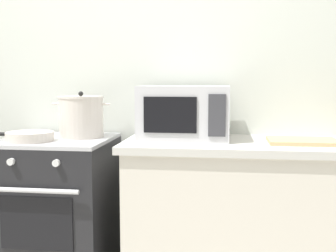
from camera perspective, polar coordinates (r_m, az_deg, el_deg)
The scene contains 8 objects.
back_wall at distance 2.68m, azimuth 1.26°, elevation 6.18°, with size 4.40×0.10×2.50m, color silver.
lower_cabinet_right at distance 2.47m, azimuth 14.62°, elevation -13.21°, with size 1.64×0.56×0.88m, color beige.
countertop_right at distance 2.35m, azimuth 14.93°, elevation -2.58°, with size 1.70×0.60×0.04m, color beige.
stove at distance 2.60m, azimuth -14.45°, elevation -11.70°, with size 0.60×0.64×0.92m.
stock_pot at distance 2.51m, azimuth -11.63°, elevation 1.26°, with size 0.35×0.26×0.27m.
frying_pan at distance 2.43m, azimuth -18.29°, elevation -1.33°, with size 0.46×0.26×0.05m.
microwave at distance 2.38m, azimuth 2.27°, elevation 1.84°, with size 0.50×0.37×0.30m.
cutting_board at distance 2.35m, azimuth 17.71°, elevation -1.95°, with size 0.36×0.26×0.02m, color tan.
Camera 1 is at (0.60, -1.69, 1.25)m, focal length 45.13 mm.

